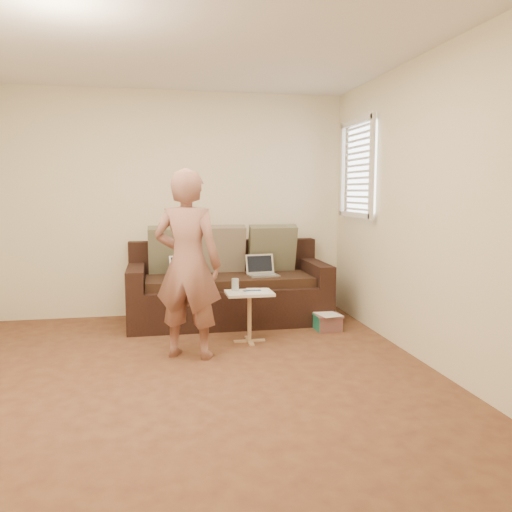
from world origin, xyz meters
The scene contains 18 objects.
floor centered at (0.00, 0.00, 0.00)m, with size 4.50×4.50×0.00m, color #502A1D.
ceiling centered at (0.00, 0.00, 2.60)m, with size 4.50×4.50×0.00m, color white.
wall_back centered at (0.00, 2.25, 1.30)m, with size 4.00×4.00×0.00m, color beige.
wall_front centered at (0.00, -2.25, 1.30)m, with size 4.00×4.00×0.00m, color beige.
wall_right centered at (2.00, 0.00, 1.30)m, with size 4.50×4.50×0.00m, color beige.
window_blinds centered at (1.95, 1.50, 1.70)m, with size 0.12×0.88×1.08m, color white, non-canonical shape.
sofa centered at (0.56, 1.77, 0.42)m, with size 2.20×0.95×0.85m, color black, non-canonical shape.
pillow_left centered at (-0.04, 2.01, 0.79)m, with size 0.55×0.14×0.55m, color #53533D, non-canonical shape.
pillow_mid centered at (0.51, 2.01, 0.79)m, with size 0.55×0.14×0.55m, color #6A5E4B, non-canonical shape.
pillow_right centered at (1.11, 1.98, 0.79)m, with size 0.55×0.14×0.55m, color #53533D, non-canonical shape.
laptop_silver centered at (0.93, 1.66, 0.52)m, with size 0.33×0.24×0.22m, color #B7BABC, non-canonical shape.
laptop_white centered at (0.09, 1.73, 0.52)m, with size 0.32×0.24×0.24m, color white, non-canonical shape.
person centered at (0.04, 0.58, 0.83)m, with size 0.60×0.41×1.66m, color #87494C.
side_table centered at (0.64, 0.92, 0.25)m, with size 0.45×0.32×0.50m, color silver, non-canonical shape.
drinking_glass centered at (0.52, 1.00, 0.56)m, with size 0.07×0.07×0.12m, color silver, non-canonical shape.
scissors centered at (0.67, 0.94, 0.50)m, with size 0.18×0.10×0.02m, color silver, non-canonical shape.
paper_on_table centered at (0.72, 0.94, 0.50)m, with size 0.21×0.30×0.00m, color white, non-canonical shape.
striped_box centered at (1.53, 1.20, 0.09)m, with size 0.28×0.28×0.17m, color red, non-canonical shape.
Camera 1 is at (-0.23, -3.92, 1.47)m, focal length 36.52 mm.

